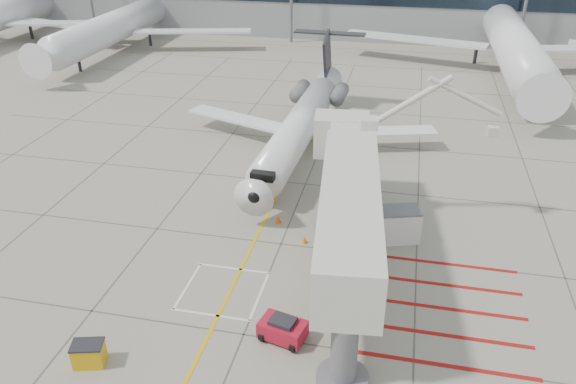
% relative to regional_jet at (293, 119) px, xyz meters
% --- Properties ---
extents(ground_plane, '(260.00, 260.00, 0.00)m').
position_rel_regional_jet_xyz_m(ground_plane, '(1.64, -15.32, -3.64)').
color(ground_plane, gray).
rests_on(ground_plane, ground).
extents(regional_jet, '(23.05, 28.57, 7.27)m').
position_rel_regional_jet_xyz_m(regional_jet, '(0.00, 0.00, 0.00)').
color(regional_jet, white).
rests_on(regional_jet, ground_plane).
extents(jet_bridge, '(11.49, 20.77, 7.95)m').
position_rel_regional_jet_xyz_m(jet_bridge, '(5.89, -14.39, 0.34)').
color(jet_bridge, silver).
rests_on(jet_bridge, ground_plane).
extents(pushback_tug, '(2.39, 1.80, 1.25)m').
position_rel_regional_jet_xyz_m(pushback_tug, '(3.53, -19.18, -3.01)').
color(pushback_tug, '#B01127').
rests_on(pushback_tug, ground_plane).
extents(spill_bin, '(1.53, 1.21, 1.16)m').
position_rel_regional_jet_xyz_m(spill_bin, '(-4.56, -22.57, -3.05)').
color(spill_bin, '#D19A0B').
rests_on(spill_bin, ground_plane).
extents(baggage_cart, '(1.91, 1.61, 1.03)m').
position_rel_regional_jet_xyz_m(baggage_cart, '(6.57, -9.69, -3.12)').
color(baggage_cart, '#58585D').
rests_on(baggage_cart, ground_plane).
extents(ground_power_unit, '(2.97, 2.26, 2.08)m').
position_rel_regional_jet_xyz_m(ground_power_unit, '(8.32, -9.32, -2.60)').
color(ground_power_unit, silver).
rests_on(ground_power_unit, ground_plane).
extents(cone_nose, '(0.40, 0.40, 0.55)m').
position_rel_regional_jet_xyz_m(cone_nose, '(0.92, -8.98, -3.36)').
color(cone_nose, '#E0520B').
rests_on(cone_nose, ground_plane).
extents(cone_side, '(0.33, 0.33, 0.46)m').
position_rel_regional_jet_xyz_m(cone_side, '(2.98, -10.90, -3.41)').
color(cone_side, orange).
rests_on(cone_side, ground_plane).
extents(bg_aircraft_b, '(34.12, 37.91, 11.37)m').
position_rel_regional_jet_xyz_m(bg_aircraft_b, '(-29.57, 30.68, 2.05)').
color(bg_aircraft_b, silver).
rests_on(bg_aircraft_b, ground_plane).
extents(bg_aircraft_c, '(38.89, 43.21, 12.96)m').
position_rel_regional_jet_xyz_m(bg_aircraft_c, '(19.20, 30.68, 2.84)').
color(bg_aircraft_c, silver).
rests_on(bg_aircraft_c, ground_plane).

